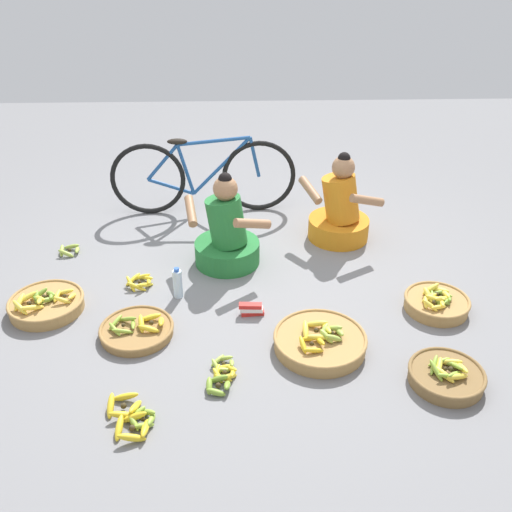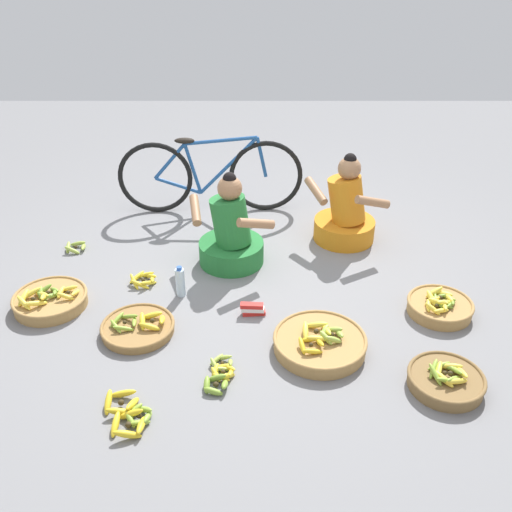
# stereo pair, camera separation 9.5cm
# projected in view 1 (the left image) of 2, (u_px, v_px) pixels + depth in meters

# --- Properties ---
(ground_plane) EXTENTS (10.00, 10.00, 0.00)m
(ground_plane) POSITION_uv_depth(u_px,v_px,m) (255.00, 282.00, 4.34)
(ground_plane) COLOR slate
(vendor_woman_front) EXTENTS (0.68, 0.56, 0.78)m
(vendor_woman_front) POSITION_uv_depth(u_px,v_px,m) (227.00, 235.00, 4.46)
(vendor_woman_front) COLOR #237233
(vendor_woman_front) RESTS_ON ground
(vendor_woman_behind) EXTENTS (0.68, 0.55, 0.78)m
(vendor_woman_behind) POSITION_uv_depth(u_px,v_px,m) (340.00, 212.00, 4.81)
(vendor_woman_behind) COLOR orange
(vendor_woman_behind) RESTS_ON ground
(bicycle_leaning) EXTENTS (1.70, 0.11, 0.73)m
(bicycle_leaning) POSITION_uv_depth(u_px,v_px,m) (203.00, 176.00, 5.20)
(bicycle_leaning) COLOR black
(bicycle_leaning) RESTS_ON ground
(banana_basket_back_left) EXTENTS (0.61, 0.61, 0.16)m
(banana_basket_back_left) POSITION_uv_depth(u_px,v_px,m) (320.00, 341.00, 3.65)
(banana_basket_back_left) COLOR #A87F47
(banana_basket_back_left) RESTS_ON ground
(banana_basket_mid_left) EXTENTS (0.53, 0.53, 0.17)m
(banana_basket_mid_left) POSITION_uv_depth(u_px,v_px,m) (46.00, 304.00, 3.99)
(banana_basket_mid_left) COLOR #A87F47
(banana_basket_mid_left) RESTS_ON ground
(banana_basket_front_left) EXTENTS (0.46, 0.46, 0.16)m
(banana_basket_front_left) POSITION_uv_depth(u_px,v_px,m) (437.00, 302.00, 4.00)
(banana_basket_front_left) COLOR #A87F47
(banana_basket_front_left) RESTS_ON ground
(banana_basket_mid_right) EXTENTS (0.46, 0.46, 0.15)m
(banana_basket_mid_right) POSITION_uv_depth(u_px,v_px,m) (446.00, 375.00, 3.37)
(banana_basket_mid_right) COLOR brown
(banana_basket_mid_right) RESTS_ON ground
(banana_basket_front_center) EXTENTS (0.50, 0.50, 0.13)m
(banana_basket_front_center) POSITION_uv_depth(u_px,v_px,m) (137.00, 330.00, 3.77)
(banana_basket_front_center) COLOR olive
(banana_basket_front_center) RESTS_ON ground
(loose_bananas_back_right) EXTENTS (0.20, 0.37, 0.08)m
(loose_bananas_back_right) POSITION_uv_depth(u_px,v_px,m) (222.00, 375.00, 3.41)
(loose_bananas_back_right) COLOR #9EB747
(loose_bananas_back_right) RESTS_ON ground
(loose_bananas_back_center) EXTENTS (0.30, 0.36, 0.10)m
(loose_bananas_back_center) POSITION_uv_depth(u_px,v_px,m) (132.00, 417.00, 3.12)
(loose_bananas_back_center) COLOR gold
(loose_bananas_back_center) RESTS_ON ground
(loose_bananas_near_bicycle) EXTENTS (0.23, 0.23, 0.10)m
(loose_bananas_near_bicycle) POSITION_uv_depth(u_px,v_px,m) (140.00, 281.00, 4.28)
(loose_bananas_near_bicycle) COLOR yellow
(loose_bananas_near_bicycle) RESTS_ON ground
(loose_bananas_front_right) EXTENTS (0.18, 0.17, 0.08)m
(loose_bananas_front_right) POSITION_uv_depth(u_px,v_px,m) (69.00, 250.00, 4.70)
(loose_bananas_front_right) COLOR #9EB747
(loose_bananas_front_right) RESTS_ON ground
(water_bottle) EXTENTS (0.07, 0.07, 0.24)m
(water_bottle) POSITION_uv_depth(u_px,v_px,m) (178.00, 283.00, 4.11)
(water_bottle) COLOR silver
(water_bottle) RESTS_ON ground
(packet_carton_stack) EXTENTS (0.18, 0.06, 0.09)m
(packet_carton_stack) POSITION_uv_depth(u_px,v_px,m) (251.00, 309.00, 3.96)
(packet_carton_stack) COLOR red
(packet_carton_stack) RESTS_ON ground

